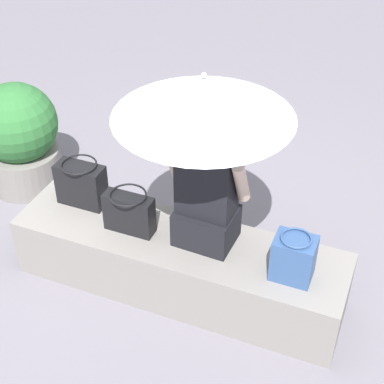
{
  "coord_description": "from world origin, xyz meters",
  "views": [
    {
      "loc": [
        1.09,
        -2.45,
        2.76
      ],
      "look_at": [
        0.08,
        0.03,
        0.76
      ],
      "focal_mm": 55.24,
      "sensor_mm": 36.0,
      "label": 1
    }
  ],
  "objects_px": {
    "tote_bag_canvas": "(81,184)",
    "shoulder_bag_spare": "(129,212)",
    "person_seated": "(207,187)",
    "planter_near": "(19,137)",
    "parasol": "(204,98)",
    "handbag_black": "(294,258)"
  },
  "relations": [
    {
      "from": "parasol",
      "to": "tote_bag_canvas",
      "type": "bearing_deg",
      "value": 178.59
    },
    {
      "from": "parasol",
      "to": "shoulder_bag_spare",
      "type": "xyz_separation_m",
      "value": [
        -0.43,
        -0.11,
        -0.8
      ]
    },
    {
      "from": "person_seated",
      "to": "shoulder_bag_spare",
      "type": "height_order",
      "value": "person_seated"
    },
    {
      "from": "parasol",
      "to": "handbag_black",
      "type": "distance_m",
      "value": 1.0
    },
    {
      "from": "person_seated",
      "to": "tote_bag_canvas",
      "type": "relative_size",
      "value": 2.89
    },
    {
      "from": "tote_bag_canvas",
      "to": "shoulder_bag_spare",
      "type": "relative_size",
      "value": 1.01
    },
    {
      "from": "parasol",
      "to": "shoulder_bag_spare",
      "type": "relative_size",
      "value": 3.49
    },
    {
      "from": "person_seated",
      "to": "shoulder_bag_spare",
      "type": "bearing_deg",
      "value": -168.81
    },
    {
      "from": "tote_bag_canvas",
      "to": "shoulder_bag_spare",
      "type": "xyz_separation_m",
      "value": [
        0.41,
        -0.13,
        -0.01
      ]
    },
    {
      "from": "handbag_black",
      "to": "tote_bag_canvas",
      "type": "xyz_separation_m",
      "value": [
        -1.42,
        0.14,
        0.01
      ]
    },
    {
      "from": "person_seated",
      "to": "planter_near",
      "type": "height_order",
      "value": "person_seated"
    },
    {
      "from": "person_seated",
      "to": "shoulder_bag_spare",
      "type": "relative_size",
      "value": 2.93
    },
    {
      "from": "person_seated",
      "to": "planter_near",
      "type": "relative_size",
      "value": 1.06
    },
    {
      "from": "parasol",
      "to": "planter_near",
      "type": "bearing_deg",
      "value": 162.89
    },
    {
      "from": "tote_bag_canvas",
      "to": "shoulder_bag_spare",
      "type": "height_order",
      "value": "tote_bag_canvas"
    },
    {
      "from": "person_seated",
      "to": "parasol",
      "type": "height_order",
      "value": "parasol"
    },
    {
      "from": "person_seated",
      "to": "shoulder_bag_spare",
      "type": "xyz_separation_m",
      "value": [
        -0.46,
        -0.09,
        -0.25
      ]
    },
    {
      "from": "parasol",
      "to": "planter_near",
      "type": "xyz_separation_m",
      "value": [
        -1.69,
        0.52,
        -0.91
      ]
    },
    {
      "from": "handbag_black",
      "to": "planter_near",
      "type": "distance_m",
      "value": 2.36
    },
    {
      "from": "person_seated",
      "to": "planter_near",
      "type": "bearing_deg",
      "value": 162.64
    },
    {
      "from": "person_seated",
      "to": "handbag_black",
      "type": "bearing_deg",
      "value": -10.88
    },
    {
      "from": "parasol",
      "to": "tote_bag_canvas",
      "type": "xyz_separation_m",
      "value": [
        -0.83,
        0.02,
        -0.78
      ]
    }
  ]
}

